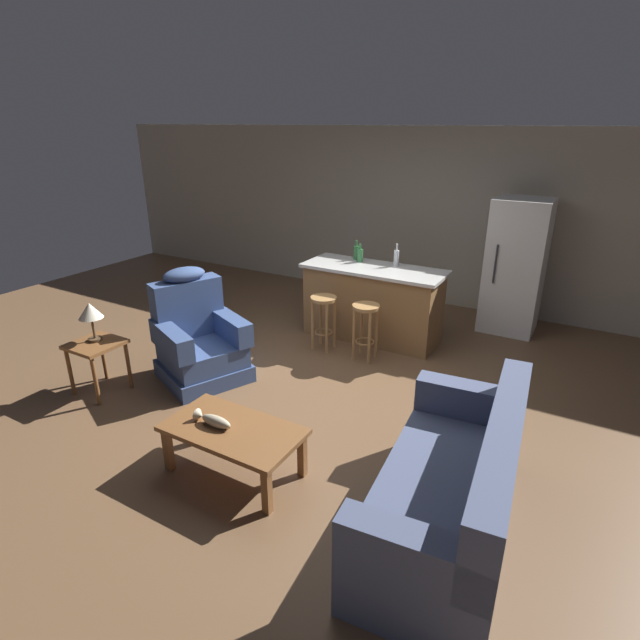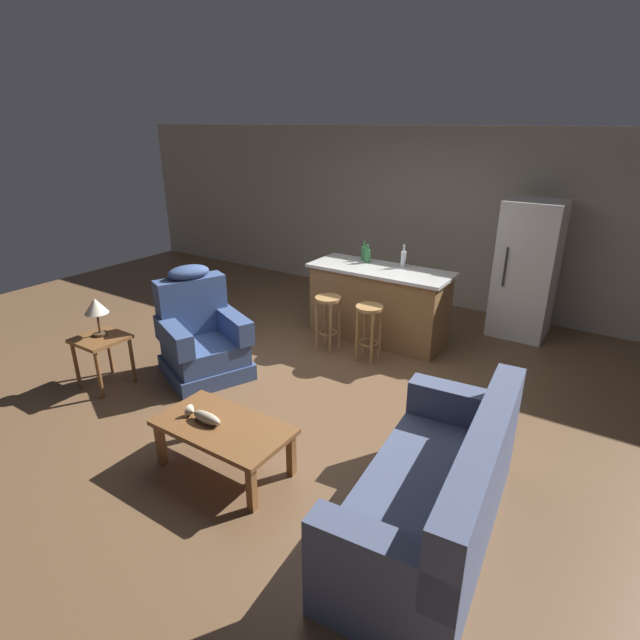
# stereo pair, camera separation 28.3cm
# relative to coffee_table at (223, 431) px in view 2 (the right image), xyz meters

# --- Properties ---
(ground_plane) EXTENTS (12.00, 12.00, 0.00)m
(ground_plane) POSITION_rel_coffee_table_xyz_m (-0.20, 1.70, -0.36)
(ground_plane) COLOR brown
(back_wall) EXTENTS (12.00, 0.05, 2.60)m
(back_wall) POSITION_rel_coffee_table_xyz_m (-0.20, 4.83, 0.94)
(back_wall) COLOR #A89E89
(back_wall) RESTS_ON ground_plane
(coffee_table) EXTENTS (1.10, 0.60, 0.42)m
(coffee_table) POSITION_rel_coffee_table_xyz_m (0.00, 0.00, 0.00)
(coffee_table) COLOR brown
(coffee_table) RESTS_ON ground_plane
(fish_figurine) EXTENTS (0.34, 0.10, 0.10)m
(fish_figurine) POSITION_rel_coffee_table_xyz_m (-0.16, -0.05, 0.10)
(fish_figurine) COLOR #4C3823
(fish_figurine) RESTS_ON coffee_table
(couch) EXTENTS (1.01, 1.97, 0.94)m
(couch) POSITION_rel_coffee_table_xyz_m (1.69, 0.26, -0.02)
(couch) COLOR #4C5675
(couch) RESTS_ON ground_plane
(recliner_near_lamp) EXTENTS (1.10, 1.10, 1.20)m
(recliner_near_lamp) POSITION_rel_coffee_table_xyz_m (-1.40, 1.12, 0.06)
(recliner_near_lamp) COLOR #384C7A
(recliner_near_lamp) RESTS_ON ground_plane
(end_table) EXTENTS (0.48, 0.48, 0.56)m
(end_table) POSITION_rel_coffee_table_xyz_m (-2.05, 0.33, 0.10)
(end_table) COLOR brown
(end_table) RESTS_ON ground_plane
(table_lamp) EXTENTS (0.24, 0.24, 0.41)m
(table_lamp) POSITION_rel_coffee_table_xyz_m (-2.09, 0.36, 0.50)
(table_lamp) COLOR #4C3823
(table_lamp) RESTS_ON end_table
(kitchen_island) EXTENTS (1.80, 0.70, 0.95)m
(kitchen_island) POSITION_rel_coffee_table_xyz_m (-0.20, 3.05, 0.11)
(kitchen_island) COLOR olive
(kitchen_island) RESTS_ON ground_plane
(bar_stool_left) EXTENTS (0.32, 0.32, 0.68)m
(bar_stool_left) POSITION_rel_coffee_table_xyz_m (-0.56, 2.42, 0.11)
(bar_stool_left) COLOR #A87A47
(bar_stool_left) RESTS_ON ground_plane
(bar_stool_right) EXTENTS (0.32, 0.32, 0.68)m
(bar_stool_right) POSITION_rel_coffee_table_xyz_m (0.00, 2.42, 0.11)
(bar_stool_right) COLOR #A87A47
(bar_stool_right) RESTS_ON ground_plane
(refrigerator) EXTENTS (0.70, 0.69, 1.76)m
(refrigerator) POSITION_rel_coffee_table_xyz_m (1.30, 4.25, 0.52)
(refrigerator) COLOR white
(refrigerator) RESTS_ON ground_plane
(bottle_tall_green) EXTENTS (0.08, 0.08, 0.24)m
(bottle_tall_green) POSITION_rel_coffee_table_xyz_m (-0.47, 3.21, 0.68)
(bottle_tall_green) COLOR #2D6B38
(bottle_tall_green) RESTS_ON kitchen_island
(bottle_short_amber) EXTENTS (0.06, 0.06, 0.28)m
(bottle_short_amber) POSITION_rel_coffee_table_xyz_m (0.01, 3.26, 0.69)
(bottle_short_amber) COLOR silver
(bottle_short_amber) RESTS_ON kitchen_island
(bottle_wine_dark) EXTENTS (0.07, 0.07, 0.25)m
(bottle_wine_dark) POSITION_rel_coffee_table_xyz_m (-0.56, 3.29, 0.68)
(bottle_wine_dark) COLOR #2D6B38
(bottle_wine_dark) RESTS_ON kitchen_island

